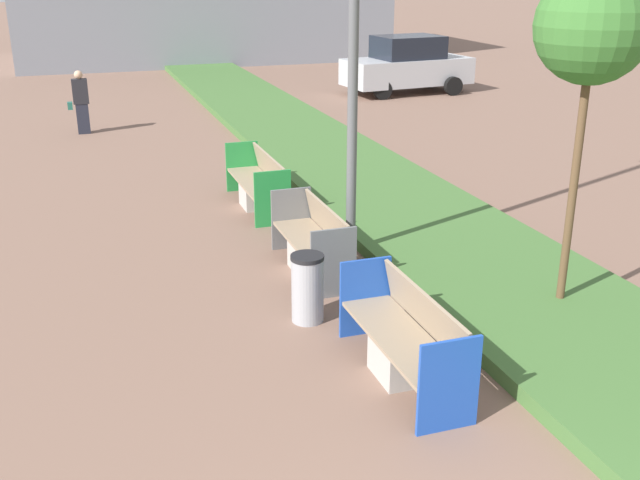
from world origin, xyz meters
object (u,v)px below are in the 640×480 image
bench_grey_frame (313,246)px  bench_green_frame (259,186)px  bench_blue_frame (405,344)px  sapling_tree_near (593,28)px  pedestrian_walking (81,102)px  litter_bin (307,288)px  parked_car_distant (407,65)px

bench_grey_frame → bench_green_frame: size_ratio=0.87×
bench_blue_frame → sapling_tree_near: bearing=18.0°
sapling_tree_near → bench_grey_frame: bearing=138.2°
pedestrian_walking → bench_grey_frame: bearing=-75.4°
bench_blue_frame → pedestrian_walking: bearing=101.4°
bench_blue_frame → litter_bin: size_ratio=2.45×
bench_green_frame → parked_car_distant: size_ratio=0.51×
bench_grey_frame → pedestrian_walking: bearing=104.6°
bench_grey_frame → bench_green_frame: bearing=89.9°
bench_green_frame → litter_bin: bench_green_frame is taller
litter_bin → pedestrian_walking: pedestrian_walking is taller
bench_green_frame → sapling_tree_near: (2.51, -5.35, 3.06)m
sapling_tree_near → litter_bin: bearing=166.3°
bench_blue_frame → litter_bin: (-0.57, 1.57, 0.06)m
sapling_tree_near → bench_green_frame: bearing=115.1°
litter_bin → pedestrian_walking: 12.17m
bench_grey_frame → litter_bin: bench_grey_frame is taller
bench_blue_frame → parked_car_distant: size_ratio=0.48×
litter_bin → sapling_tree_near: (3.08, -0.75, 3.00)m
bench_blue_frame → parked_car_distant: bearing=65.0°
bench_green_frame → bench_grey_frame: bearing=-90.1°
bench_green_frame → sapling_tree_near: bearing=-64.9°
sapling_tree_near → parked_car_distant: bearing=71.7°
litter_bin → bench_grey_frame: bearing=69.3°
bench_blue_frame → sapling_tree_near: 4.04m
bench_green_frame → sapling_tree_near: 6.65m
litter_bin → sapling_tree_near: sapling_tree_near is taller
pedestrian_walking → parked_car_distant: 10.91m
pedestrian_walking → bench_blue_frame: bearing=-78.6°
bench_blue_frame → bench_grey_frame: bearing=90.0°
pedestrian_walking → parked_car_distant: bearing=16.4°
sapling_tree_near → parked_car_distant: size_ratio=0.94×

